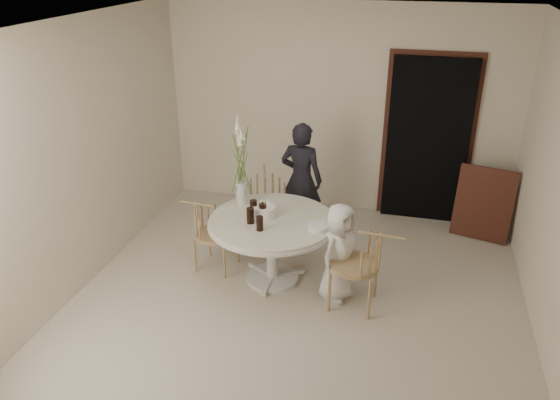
% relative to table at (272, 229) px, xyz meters
% --- Properties ---
extents(ground, '(4.50, 4.50, 0.00)m').
position_rel_table_xyz_m(ground, '(0.35, -0.25, -0.62)').
color(ground, beige).
rests_on(ground, ground).
extents(room_shell, '(4.50, 4.50, 4.50)m').
position_rel_table_xyz_m(room_shell, '(0.35, -0.25, 1.00)').
color(room_shell, silver).
rests_on(room_shell, ground).
extents(doorway, '(1.00, 0.10, 2.10)m').
position_rel_table_xyz_m(doorway, '(1.50, 1.94, 0.43)').
color(doorway, black).
rests_on(doorway, ground).
extents(door_trim, '(1.12, 0.03, 2.22)m').
position_rel_table_xyz_m(door_trim, '(1.50, 1.98, 0.49)').
color(door_trim, '#59241E').
rests_on(door_trim, ground).
extents(table, '(1.33, 1.33, 0.73)m').
position_rel_table_xyz_m(table, '(0.00, 0.00, 0.00)').
color(table, silver).
rests_on(table, ground).
extents(picture_frame, '(0.70, 0.37, 0.89)m').
position_rel_table_xyz_m(picture_frame, '(2.23, 1.56, -0.17)').
color(picture_frame, '#59241E').
rests_on(picture_frame, ground).
extents(chair_far, '(0.60, 0.62, 0.89)m').
position_rel_table_xyz_m(chair_far, '(-0.29, 0.77, -0.04)').
color(chair_far, tan).
rests_on(chair_far, ground).
extents(chair_right, '(0.53, 0.50, 0.85)m').
position_rel_table_xyz_m(chair_right, '(1.01, -0.24, -0.07)').
color(chair_right, tan).
rests_on(chair_right, ground).
extents(chair_left, '(0.49, 0.46, 0.77)m').
position_rel_table_xyz_m(chair_left, '(-0.77, 0.10, -0.12)').
color(chair_left, tan).
rests_on(chair_left, ground).
extents(girl, '(0.56, 0.41, 1.43)m').
position_rel_table_xyz_m(girl, '(0.06, 1.13, 0.10)').
color(girl, black).
rests_on(girl, ground).
extents(boy, '(0.52, 0.60, 1.04)m').
position_rel_table_xyz_m(boy, '(0.72, -0.14, -0.10)').
color(boy, white).
rests_on(boy, ground).
extents(birthday_cake, '(0.24, 0.24, 0.16)m').
position_rel_table_xyz_m(birthday_cake, '(-0.10, 0.04, 0.17)').
color(birthday_cake, white).
rests_on(birthday_cake, table).
extents(cola_tumbler_a, '(0.10, 0.10, 0.16)m').
position_rel_table_xyz_m(cola_tumbler_a, '(-0.19, -0.13, 0.20)').
color(cola_tumbler_a, black).
rests_on(cola_tumbler_a, table).
extents(cola_tumbler_b, '(0.07, 0.07, 0.15)m').
position_rel_table_xyz_m(cola_tumbler_b, '(-0.06, -0.26, 0.19)').
color(cola_tumbler_b, black).
rests_on(cola_tumbler_b, table).
extents(cola_tumbler_c, '(0.10, 0.10, 0.17)m').
position_rel_table_xyz_m(cola_tumbler_c, '(-0.21, 0.05, 0.20)').
color(cola_tumbler_c, black).
rests_on(cola_tumbler_c, table).
extents(cola_tumbler_d, '(0.09, 0.09, 0.16)m').
position_rel_table_xyz_m(cola_tumbler_d, '(-0.10, 0.01, 0.20)').
color(cola_tumbler_d, black).
rests_on(cola_tumbler_d, table).
extents(plate_stack, '(0.22, 0.22, 0.05)m').
position_rel_table_xyz_m(plate_stack, '(0.50, -0.10, 0.14)').
color(plate_stack, white).
rests_on(plate_stack, table).
extents(flower_vase, '(0.14, 0.14, 1.00)m').
position_rel_table_xyz_m(flower_vase, '(-0.41, 0.29, 0.56)').
color(flower_vase, silver).
rests_on(flower_vase, table).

